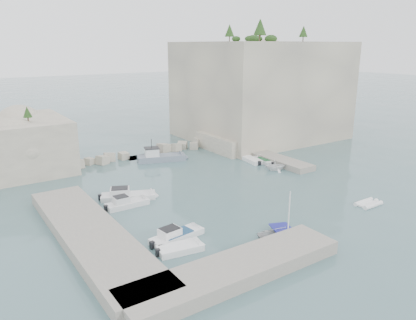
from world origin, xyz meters
TOP-DOWN VIEW (x-y plane):
  - ground at (0.00, 0.00)m, footprint 400.00×400.00m
  - cliff_east at (23.00, 23.00)m, footprint 26.00×22.00m
  - cliff_terrace at (13.00, 18.00)m, footprint 8.00×10.00m
  - outcrop_west at (-20.00, 25.00)m, footprint 16.00×14.00m
  - quay_west at (-17.00, -1.00)m, footprint 5.00×24.00m
  - quay_south at (-10.00, -12.50)m, footprint 18.00×4.00m
  - ledge_east at (13.50, 10.00)m, footprint 3.00×16.00m
  - breakwater at (-1.00, 22.00)m, footprint 28.00×3.00m
  - motorboat_d at (-10.63, -4.87)m, footprint 5.74×2.42m
  - motorboat_b at (-11.26, 4.61)m, footprint 4.97×1.63m
  - motorboat_a at (-10.25, 6.72)m, footprint 6.73×4.45m
  - motorboat_e at (-11.50, -6.95)m, footprint 4.33×2.28m
  - rowboat at (-2.58, -10.40)m, footprint 6.22×5.35m
  - inflatable_dinghy at (10.26, -9.47)m, footprint 3.11×1.52m
  - tender_east_a at (10.68, 5.36)m, footprint 3.79×3.58m
  - tender_east_b at (11.99, 8.91)m, footprint 2.39×4.70m
  - tender_east_c at (10.66, 10.46)m, footprint 2.12×4.80m
  - tender_east_d at (11.47, 15.34)m, footprint 4.21×2.08m
  - work_boat at (-0.04, 18.26)m, footprint 7.99×4.57m
  - rowboat_mast at (-2.58, -10.40)m, footprint 0.10×0.10m
  - vegetation at (17.83, 24.40)m, footprint 53.48×13.88m

SIDE VIEW (x-z plane):
  - ground at x=0.00m, z-range 0.00..0.00m
  - motorboat_d at x=-10.63m, z-range -0.70..0.70m
  - motorboat_b at x=-11.26m, z-range -0.70..0.70m
  - motorboat_a at x=-10.25m, z-range -0.70..0.70m
  - motorboat_e at x=-11.50m, z-range -0.35..0.35m
  - rowboat at x=-2.58m, z-range -0.54..0.54m
  - inflatable_dinghy at x=10.26m, z-range -0.22..0.22m
  - tender_east_a at x=10.68m, z-range -0.79..0.79m
  - tender_east_b at x=11.99m, z-range -0.35..0.35m
  - tender_east_c at x=10.66m, z-range -0.35..0.35m
  - tender_east_d at x=11.47m, z-range -0.78..0.78m
  - work_boat at x=-0.04m, z-range -1.10..1.10m
  - ledge_east at x=13.50m, z-range 0.00..0.80m
  - quay_west at x=-17.00m, z-range 0.00..1.10m
  - quay_south at x=-10.00m, z-range 0.00..1.10m
  - breakwater at x=-1.00m, z-range 0.00..1.40m
  - cliff_terrace at x=13.00m, z-range 0.00..2.50m
  - rowboat_mast at x=-2.58m, z-range 0.54..4.74m
  - outcrop_west at x=-20.00m, z-range 0.00..7.00m
  - cliff_east at x=23.00m, z-range 0.00..17.00m
  - vegetation at x=17.83m, z-range 11.23..24.63m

